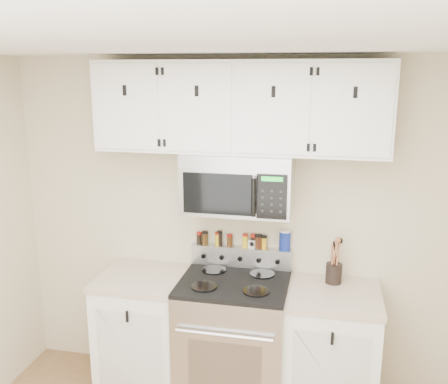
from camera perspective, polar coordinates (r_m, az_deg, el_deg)
name	(u,v)px	position (r m, az deg, el deg)	size (l,w,h in m)	color
back_wall	(242,227)	(3.76, 2.11, -3.96)	(3.50, 0.01, 2.50)	beige
ceiling	(160,41)	(1.89, -7.31, 16.77)	(3.50, 3.50, 0.01)	white
range	(234,340)	(3.78, 1.12, -16.51)	(0.76, 0.65, 1.10)	#B7B7BA
base_cabinet_left	(145,331)	(3.98, -8.97, -15.43)	(0.64, 0.62, 0.92)	white
base_cabinet_right	(330,352)	(3.76, 12.06, -17.46)	(0.64, 0.62, 0.92)	white
microwave	(238,183)	(3.48, 1.62, 1.07)	(0.76, 0.44, 0.42)	#9E9EA3
upper_cabinets	(239,107)	(3.42, 1.75, 9.69)	(2.00, 0.35, 0.62)	white
utensil_crock	(334,272)	(3.66, 12.44, -8.88)	(0.11, 0.11, 0.33)	black
kitchen_timer	(252,244)	(3.75, 3.27, -5.91)	(0.06, 0.05, 0.07)	silver
salt_canister	(285,240)	(3.71, 6.97, -5.49)	(0.08, 0.08, 0.15)	navy
spice_jar_0	(199,238)	(3.82, -2.87, -5.27)	(0.04, 0.04, 0.09)	black
spice_jar_1	(205,238)	(3.81, -2.19, -5.25)	(0.04, 0.04, 0.10)	#40290F
spice_jar_2	(218,239)	(3.79, -0.72, -5.35)	(0.04, 0.04, 0.10)	gold
spice_jar_3	(220,238)	(3.78, -0.51, -5.30)	(0.04, 0.04, 0.11)	black
spice_jar_4	(230,240)	(3.77, 0.65, -5.53)	(0.04, 0.04, 0.09)	#442910
spice_jar_5	(245,241)	(3.75, 2.42, -5.56)	(0.04, 0.04, 0.10)	yellow
spice_jar_6	(253,241)	(3.74, 3.33, -5.62)	(0.04, 0.04, 0.10)	black
spice_jar_7	(257,241)	(3.74, 3.79, -5.64)	(0.04, 0.04, 0.11)	#462311
spice_jar_8	(260,241)	(3.73, 4.08, -5.66)	(0.04, 0.04, 0.11)	#3D1C0E
spice_jar_9	(264,242)	(3.73, 4.62, -5.73)	(0.04, 0.04, 0.10)	gold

